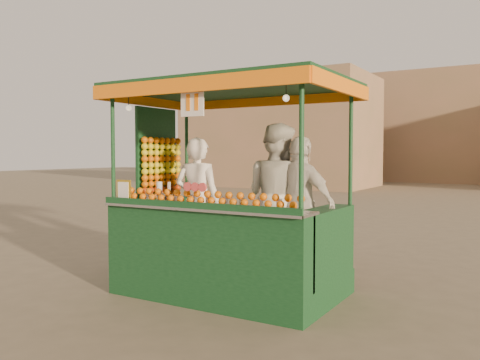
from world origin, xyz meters
The scene contains 7 objects.
ground centered at (0.00, 0.00, 0.00)m, with size 90.00×90.00×0.00m, color brown.
building_left centered at (-9.00, 20.00, 3.00)m, with size 10.00×6.00×6.00m, color #9A7157.
building_center centered at (-2.00, 30.00, 3.50)m, with size 14.00×7.00×7.00m, color #9A7157.
juice_cart centered at (0.06, -0.31, 0.88)m, with size 2.97×1.92×2.70m.
vendor_left centered at (-0.40, -0.19, 1.17)m, with size 0.70×0.55×1.71m.
vendor_middle centered at (0.60, 0.20, 1.26)m, with size 1.06×0.91×1.88m.
vendor_right centered at (0.96, 0.14, 1.17)m, with size 1.08×0.66×1.72m.
Camera 1 is at (3.50, -5.65, 1.80)m, focal length 37.49 mm.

